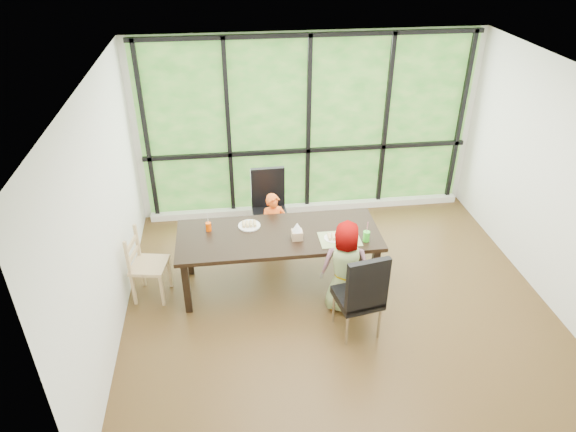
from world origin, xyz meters
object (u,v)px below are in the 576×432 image
Objects in this scene: chair_end_beech at (149,265)px; child_older at (346,267)px; plate_far at (249,226)px; green_cup at (366,236)px; dining_table at (279,259)px; tissue_box at (297,235)px; child_toddler at (274,228)px; orange_cup at (209,227)px; chair_interior_leather at (358,292)px; chair_window_leather at (270,210)px; plate_near at (333,238)px.

child_older is at bearing -92.21° from chair_end_beech.
plate_far is 1.42m from green_cup.
chair_end_beech is (-1.55, -0.02, 0.08)m from dining_table.
child_toddler is at bearing 106.23° from tissue_box.
orange_cup is 0.86× the size of green_cup.
plate_far is (-1.09, 1.15, 0.22)m from chair_interior_leather.
chair_window_leather is 1.31m from plate_near.
chair_window_leather is 5.01× the size of plate_near.
chair_end_beech is 0.93× the size of child_toddler.
dining_table is 2.09× the size of child_older.
chair_interior_leather is at bearing -51.03° from dining_table.
dining_table is 1.55m from chair_end_beech.
green_cup reaches higher than plate_far.
chair_window_leather is 0.94× the size of child_older.
chair_interior_leather is (0.75, -0.93, 0.17)m from dining_table.
child_older is at bearing -94.42° from chair_interior_leather.
plate_near is (0.96, -0.40, -0.00)m from plate_far.
chair_end_beech is at bearing -31.48° from chair_interior_leather.
chair_window_leather reaches higher than plate_far.
chair_end_beech is at bearing -2.63° from child_older.
chair_interior_leather is at bearing -35.23° from orange_cup.
chair_end_beech is 4.17× the size of plate_near.
chair_window_leather is 1.12m from tissue_box.
chair_end_beech reaches higher than plate_far.
plate_near is 0.39m from green_cup.
plate_far is (-0.32, -0.72, 0.22)m from chair_window_leather.
green_cup is at bearing -49.23° from child_toddler.
child_toddler reaches higher than tissue_box.
orange_cup is (-1.54, 0.71, 0.23)m from child_older.
dining_table is 0.75m from plate_near.
chair_interior_leather is 1.60m from plate_far.
plate_near is at bearing 165.92° from green_cup.
chair_window_leather is 8.65× the size of green_cup.
child_toddler is at bearing -89.12° from chair_window_leather.
chair_interior_leather is (0.77, -1.87, 0.00)m from chair_window_leather.
chair_end_beech is 0.78× the size of child_older.
orange_cup is at bearing -176.33° from plate_far.
child_older is at bearing -37.71° from tissue_box.
child_older is 10.73× the size of orange_cup.
plate_far is 2.15× the size of tissue_box.
chair_interior_leather is at bearing -46.46° from plate_far.
chair_interior_leather is 1.11× the size of child_toddler.
plate_far is (-0.34, 0.22, 0.38)m from dining_table.
chair_end_beech is at bearing 176.44° from tissue_box.
chair_window_leather is at bearing 42.90° from orange_cup.
child_older is 9.25× the size of green_cup.
chair_end_beech is 0.83m from orange_cup.
chair_window_leather reaches higher than child_toddler.
chair_window_leather is at bearing 101.54° from tissue_box.
chair_interior_leather is 8.53× the size of tissue_box.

